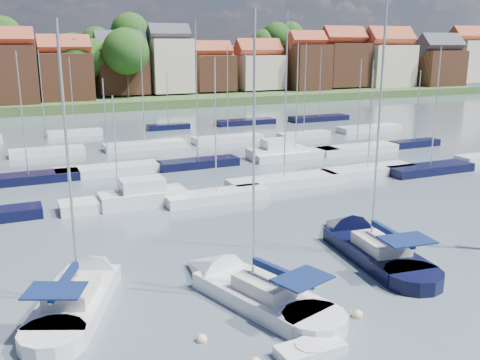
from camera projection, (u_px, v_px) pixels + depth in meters
name	position (u px, v px, depth m)	size (l,w,h in m)	color
ground	(146.00, 155.00, 63.87)	(260.00, 260.00, 0.00)	#485A62
sailboat_left	(84.00, 290.00, 28.05)	(7.19, 11.49, 15.28)	silver
sailboat_centre	(241.00, 287.00, 28.43)	(6.47, 12.05, 15.84)	silver
sailboat_navy	(362.00, 244.00, 34.52)	(4.63, 12.70, 17.15)	black
tender	(310.00, 350.00, 22.79)	(3.01, 1.49, 0.64)	silver
buoy_c	(202.00, 341.00, 23.93)	(0.50, 0.50, 0.50)	beige
buoy_d	(357.00, 317.00, 26.06)	(0.53, 0.53, 0.53)	beige
buoy_e	(343.00, 238.00, 36.61)	(0.45, 0.45, 0.45)	#D85914
marina_field	(173.00, 158.00, 60.21)	(79.62, 41.41, 15.93)	silver
far_shore_town	(70.00, 74.00, 145.71)	(212.46, 90.00, 22.27)	#3A542A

